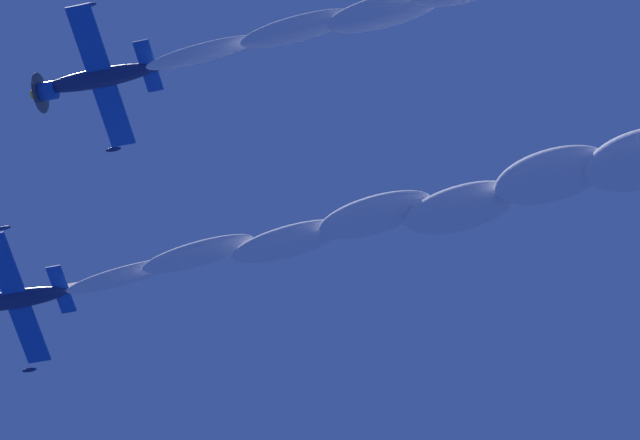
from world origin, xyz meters
name	(u,v)px	position (x,y,z in m)	size (l,w,h in m)	color
airplane_lead	(11,300)	(4.27, -3.29, 79.15)	(7.13, 7.13, 3.42)	navy
airplane_left_wingman	(95,79)	(17.53, -6.38, 78.09)	(7.14, 7.05, 3.65)	navy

